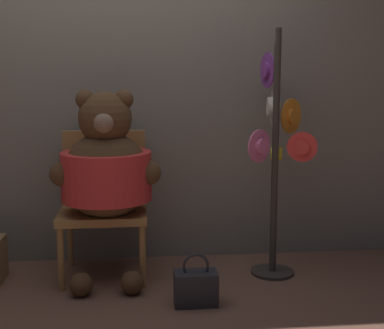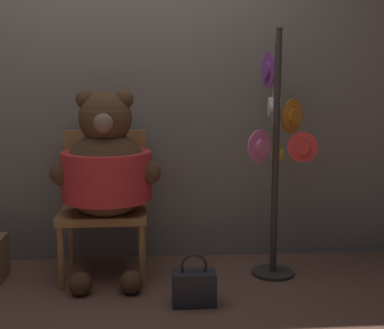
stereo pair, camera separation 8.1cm
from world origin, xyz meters
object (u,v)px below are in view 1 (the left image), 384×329
object	(u,v)px
chair	(104,198)
handbag_on_ground	(196,287)
teddy_bear	(106,170)
hat_display_rack	(276,147)

from	to	relation	value
chair	handbag_on_ground	world-z (taller)	chair
teddy_bear	handbag_on_ground	size ratio (longest dim) A/B	3.99
teddy_bear	handbag_on_ground	distance (m)	0.91
chair	teddy_bear	size ratio (longest dim) A/B	0.77
teddy_bear	handbag_on_ground	world-z (taller)	teddy_bear
hat_display_rack	handbag_on_ground	bearing A→B (deg)	-139.60
chair	hat_display_rack	world-z (taller)	hat_display_rack
hat_display_rack	handbag_on_ground	distance (m)	1.05
chair	teddy_bear	world-z (taller)	teddy_bear
teddy_bear	handbag_on_ground	bearing A→B (deg)	-39.62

